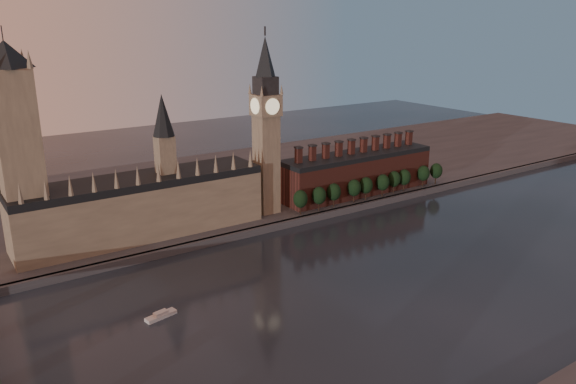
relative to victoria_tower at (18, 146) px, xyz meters
The scene contains 17 objects.
ground 176.40m from the victoria_tower, 43.78° to the right, with size 900.00×900.00×0.00m, color black.
north_bank 147.08m from the victoria_tower, 27.72° to the left, with size 900.00×182.00×4.00m.
palace_of_westminster 67.03m from the victoria_tower, ahead, with size 130.00×30.30×74.00m.
victoria_tower is the anchor object (origin of this frame).
big_ben 130.12m from the victoria_tower, ahead, with size 15.00×15.00×107.00m.
chimney_block 204.27m from the victoria_tower, ahead, with size 110.00×25.00×37.00m.
embankment_tree_0 152.19m from the victoria_tower, ahead, with size 8.60×8.60×14.88m.
embankment_tree_1 164.77m from the victoria_tower, ahead, with size 8.60×8.60×14.88m.
embankment_tree_2 176.10m from the victoria_tower, ahead, with size 8.60×8.60×14.88m.
embankment_tree_3 191.60m from the victoria_tower, ahead, with size 8.60×8.60×14.88m.
embankment_tree_4 201.20m from the victoria_tower, ahead, with size 8.60×8.60×14.88m.
embankment_tree_5 214.40m from the victoria_tower, ahead, with size 8.60×8.60×14.88m.
embankment_tree_6 225.86m from the victoria_tower, ahead, with size 8.60×8.60×14.88m.
embankment_tree_7 234.49m from the victoria_tower, ahead, with size 8.60×8.60×14.88m.
embankment_tree_8 252.48m from the victoria_tower, ahead, with size 8.60×8.60×14.88m.
embankment_tree_9 264.49m from the victoria_tower, ahead, with size 8.60×8.60×14.88m.
river_boat 105.53m from the victoria_tower, 68.94° to the right, with size 13.57×6.24×2.62m.
Camera 1 is at (-158.12, -161.71, 113.88)m, focal length 35.00 mm.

